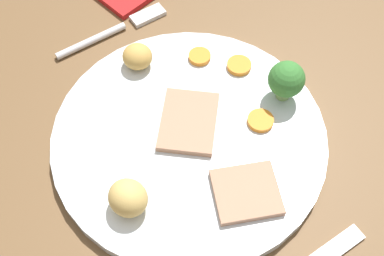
# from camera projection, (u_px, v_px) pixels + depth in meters

# --- Properties ---
(dining_table) EXTENTS (1.20, 0.84, 0.04)m
(dining_table) POSITION_uv_depth(u_px,v_px,m) (183.00, 142.00, 0.58)
(dining_table) COLOR brown
(dining_table) RESTS_ON ground
(dinner_plate) EXTENTS (0.30, 0.30, 0.01)m
(dinner_plate) POSITION_uv_depth(u_px,v_px,m) (192.00, 136.00, 0.56)
(dinner_plate) COLOR white
(dinner_plate) RESTS_ON dining_table
(meat_slice_main) EXTENTS (0.08, 0.08, 0.01)m
(meat_slice_main) POSITION_uv_depth(u_px,v_px,m) (246.00, 192.00, 0.51)
(meat_slice_main) COLOR tan
(meat_slice_main) RESTS_ON dinner_plate
(meat_slice_under) EXTENTS (0.10, 0.10, 0.01)m
(meat_slice_under) POSITION_uv_depth(u_px,v_px,m) (189.00, 122.00, 0.55)
(meat_slice_under) COLOR tan
(meat_slice_under) RESTS_ON dinner_plate
(roast_potato_left) EXTENTS (0.05, 0.04, 0.04)m
(roast_potato_left) POSITION_uv_depth(u_px,v_px,m) (128.00, 198.00, 0.49)
(roast_potato_left) COLOR #D8B260
(roast_potato_left) RESTS_ON dinner_plate
(roast_potato_right) EXTENTS (0.05, 0.05, 0.03)m
(roast_potato_right) POSITION_uv_depth(u_px,v_px,m) (137.00, 56.00, 0.59)
(roast_potato_right) COLOR tan
(roast_potato_right) RESTS_ON dinner_plate
(carrot_coin_front) EXTENTS (0.03, 0.03, 0.01)m
(carrot_coin_front) POSITION_uv_depth(u_px,v_px,m) (239.00, 66.00, 0.60)
(carrot_coin_front) COLOR orange
(carrot_coin_front) RESTS_ON dinner_plate
(carrot_coin_back) EXTENTS (0.03, 0.03, 0.01)m
(carrot_coin_back) POSITION_uv_depth(u_px,v_px,m) (261.00, 121.00, 0.55)
(carrot_coin_back) COLOR orange
(carrot_coin_back) RESTS_ON dinner_plate
(carrot_coin_side) EXTENTS (0.03, 0.03, 0.01)m
(carrot_coin_side) POSITION_uv_depth(u_px,v_px,m) (200.00, 57.00, 0.60)
(carrot_coin_side) COLOR orange
(carrot_coin_side) RESTS_ON dinner_plate
(broccoli_floret) EXTENTS (0.04, 0.04, 0.05)m
(broccoli_floret) POSITION_uv_depth(u_px,v_px,m) (286.00, 80.00, 0.55)
(broccoli_floret) COLOR #8CB766
(broccoli_floret) RESTS_ON dinner_plate
(fork) EXTENTS (0.02, 0.15, 0.01)m
(fork) POSITION_uv_depth(u_px,v_px,m) (115.00, 30.00, 0.64)
(fork) COLOR silver
(fork) RESTS_ON dining_table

